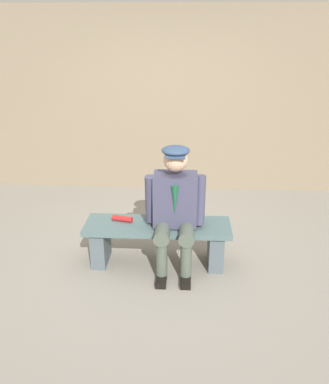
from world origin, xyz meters
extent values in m
plane|color=gray|center=(0.00, 0.00, 0.00)|extent=(30.00, 30.00, 0.00)
cube|color=#496061|center=(0.00, 0.00, 0.42)|extent=(1.47, 0.45, 0.05)
cube|color=#4C595F|center=(-0.59, 0.00, 0.20)|extent=(0.14, 0.38, 0.39)
cube|color=#4C595F|center=(0.59, 0.00, 0.20)|extent=(0.14, 0.38, 0.39)
cube|color=#3E3E56|center=(-0.18, 0.00, 0.72)|extent=(0.42, 0.28, 0.52)
cylinder|color=#1E2338|center=(-0.18, 0.00, 0.95)|extent=(0.23, 0.23, 0.06)
cone|color=#195938|center=(-0.18, 0.15, 0.78)|extent=(0.07, 0.07, 0.29)
sphere|color=#DBAD8C|center=(-0.18, 0.02, 1.14)|extent=(0.23, 0.23, 0.23)
ellipsoid|color=navy|center=(-0.18, 0.02, 1.22)|extent=(0.27, 0.27, 0.08)
cube|color=navy|center=(-0.18, 0.12, 1.19)|extent=(0.18, 0.10, 0.02)
cylinder|color=#4A5449|center=(-0.29, 0.15, 0.46)|extent=(0.15, 0.44, 0.15)
cylinder|color=#4A5449|center=(-0.29, 0.30, 0.23)|extent=(0.11, 0.11, 0.46)
cube|color=black|center=(-0.29, 0.36, 0.03)|extent=(0.10, 0.24, 0.05)
cylinder|color=#3E3E56|center=(-0.42, 0.04, 0.73)|extent=(0.11, 0.15, 0.50)
cylinder|color=#4A5449|center=(-0.06, 0.15, 0.46)|extent=(0.15, 0.44, 0.15)
cylinder|color=#4A5449|center=(-0.06, 0.30, 0.23)|extent=(0.11, 0.11, 0.46)
cube|color=black|center=(-0.06, 0.36, 0.03)|extent=(0.10, 0.24, 0.05)
cylinder|color=#3E3E56|center=(0.07, 0.04, 0.73)|extent=(0.10, 0.16, 0.50)
cylinder|color=#B21E1E|center=(0.36, -0.04, 0.47)|extent=(0.22, 0.11, 0.06)
cube|color=#7F7059|center=(0.00, -2.26, 1.30)|extent=(12.00, 0.24, 2.59)
camera|label=1|loc=(-0.27, 3.68, 2.28)|focal=38.18mm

